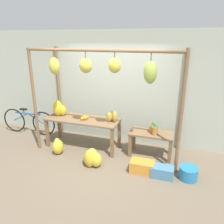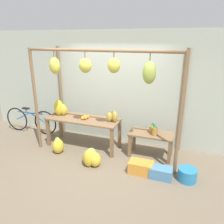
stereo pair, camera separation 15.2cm
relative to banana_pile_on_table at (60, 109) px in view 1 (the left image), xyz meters
The scene contains 15 objects.
ground_plane 1.73m from the banana_pile_on_table, 29.59° to the right, with size 20.00×20.00×0.00m, color #756651.
shop_wall_back 1.52m from the banana_pile_on_table, 27.67° to the left, with size 8.00×0.08×2.80m.
stall_awning 1.61m from the banana_pile_on_table, 12.35° to the right, with size 3.32×1.21×2.40m.
display_table_main 0.71m from the banana_pile_on_table, ahead, with size 1.80×0.66×0.74m.
display_table_side 2.36m from the banana_pile_on_table, ahead, with size 0.98×0.49×0.57m.
banana_pile_on_table is the anchor object (origin of this frame).
orange_pile 0.73m from the banana_pile_on_table, ahead, with size 0.16×0.19×0.09m.
pineapple_cluster 2.37m from the banana_pile_on_table, ahead, with size 0.20×0.23×0.28m.
banana_pile_ground_left 0.97m from the banana_pile_on_table, 67.68° to the right, with size 0.33×0.34×0.39m.
banana_pile_ground_right 1.62m from the banana_pile_on_table, 33.28° to the right, with size 0.49×0.41×0.39m.
fruit_crate_white 2.50m from the banana_pile_on_table, 17.10° to the right, with size 0.48×0.29×0.25m.
blue_bucket 3.31m from the banana_pile_on_table, 11.41° to the right, with size 0.35×0.35×0.25m.
parked_bicycle 1.30m from the banana_pile_on_table, behind, with size 1.65×0.11×0.73m.
papaya_pile 1.39m from the banana_pile_on_table, ahead, with size 0.30×0.24×0.26m.
fruit_crate_purple 2.88m from the banana_pile_on_table, 15.13° to the right, with size 0.43×0.26×0.22m.
Camera 1 is at (1.61, -3.79, 2.59)m, focal length 35.00 mm.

